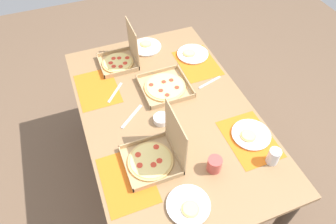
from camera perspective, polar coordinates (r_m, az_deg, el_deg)
The scene contains 19 objects.
ground_plane at distance 2.51m, azimuth 0.00°, elevation -11.65°, with size 6.00×6.00×0.00m, color brown.
dining_table at distance 1.96m, azimuth 0.00°, elevation -1.98°, with size 1.60×1.03×0.77m.
placemat_near_left at distance 2.07m, azimuth -13.14°, elevation 4.32°, with size 0.36×0.26×0.00m, color orange.
placemat_near_right at distance 1.62m, azimuth -7.66°, elevation -12.53°, with size 0.36×0.26×0.00m, color orange.
placemat_far_left at distance 2.22m, azimuth 5.53°, elevation 9.15°, with size 0.36×0.26×0.00m, color orange.
placemat_far_right at distance 1.81m, azimuth 15.08°, elevation -4.91°, with size 0.36×0.26×0.00m, color orange.
pizza_box_edge_far at distance 1.63m, azimuth -2.27°, elevation -8.15°, with size 0.28×0.28×0.32m.
pizza_box_center at distance 2.21m, azimuth -8.82°, elevation 9.95°, with size 0.25×0.26×0.29m.
pizza_box_corner_right at distance 2.01m, azimuth -0.57°, elevation 4.74°, with size 0.31×0.31×0.04m.
plate_far_right at distance 2.35m, azimuth -4.08°, elevation 12.15°, with size 0.22×0.22×0.03m.
plate_middle at distance 1.82m, azimuth 15.30°, elevation -4.16°, with size 0.23×0.23×0.03m.
plate_near_right at distance 2.28m, azimuth 4.60°, elevation 10.81°, with size 0.23×0.23×0.03m.
plate_near_left at distance 1.54m, azimuth 3.89°, elevation -17.16°, with size 0.22×0.22×0.03m.
cup_dark at distance 1.72m, azimuth 19.24°, elevation -7.89°, with size 0.06×0.06×0.10m, color silver.
cup_clear_left at distance 1.62m, azimuth 8.73°, elevation -9.71°, with size 0.08×0.08×0.09m, color #BF4742.
condiment_bowl at distance 1.81m, azimuth -1.26°, elevation -1.36°, with size 0.10×0.10×0.04m, color white.
knife_by_near_left at distance 1.86m, azimuth -6.83°, elevation -0.81°, with size 0.21×0.02×0.01m, color #B7B7BC.
fork_by_far_right at distance 2.02m, azimuth -9.92°, elevation 3.63°, with size 0.19×0.02×0.01m, color #B7B7BC.
fork_by_far_left at distance 2.08m, azimuth 7.85°, elevation 5.55°, with size 0.19×0.02×0.01m, color #B7B7BC.
Camera 1 is at (1.15, -0.44, 2.19)m, focal length 32.40 mm.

